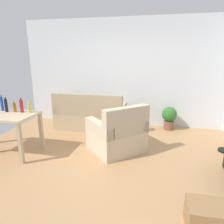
# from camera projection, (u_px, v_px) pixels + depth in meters

# --- Properties ---
(ground_plane) EXTENTS (5.20, 4.40, 0.02)m
(ground_plane) POSITION_uv_depth(u_px,v_px,m) (100.00, 161.00, 3.61)
(ground_plane) COLOR tan
(wall_rear) EXTENTS (5.20, 0.10, 2.70)m
(wall_rear) POSITION_uv_depth(u_px,v_px,m) (122.00, 73.00, 5.34)
(wall_rear) COLOR silver
(wall_rear) RESTS_ON ground_plane
(couch) EXTENTS (1.69, 0.84, 0.92)m
(couch) POSITION_uv_depth(u_px,v_px,m) (91.00, 116.00, 5.17)
(couch) COLOR tan
(couch) RESTS_ON ground_plane
(desk) EXTENTS (1.22, 0.73, 0.76)m
(desk) POSITION_uv_depth(u_px,v_px,m) (3.00, 119.00, 3.74)
(desk) COLOR #C6B28E
(desk) RESTS_ON ground_plane
(potted_plant) EXTENTS (0.36, 0.36, 0.57)m
(potted_plant) POSITION_uv_depth(u_px,v_px,m) (169.00, 117.00, 5.07)
(potted_plant) COLOR brown
(potted_plant) RESTS_ON ground_plane
(armchair) EXTENTS (1.23, 1.23, 0.92)m
(armchair) POSITION_uv_depth(u_px,v_px,m) (118.00, 135.00, 3.90)
(armchair) COLOR beige
(armchair) RESTS_ON ground_plane
(storage_box) EXTENTS (0.48, 0.34, 0.30)m
(storage_box) POSITION_uv_depth(u_px,v_px,m) (211.00, 218.00, 2.11)
(storage_box) COLOR olive
(storage_box) RESTS_ON ground_plane
(bottle_blue) EXTENTS (0.05, 0.05, 0.30)m
(bottle_blue) POSITION_uv_depth(u_px,v_px,m) (2.00, 104.00, 3.89)
(bottle_blue) COLOR #2347A3
(bottle_blue) RESTS_ON desk
(bottle_dark) EXTENTS (0.05, 0.05, 0.28)m
(bottle_dark) POSITION_uv_depth(u_px,v_px,m) (6.00, 105.00, 3.81)
(bottle_dark) COLOR black
(bottle_dark) RESTS_ON desk
(bottle_amber) EXTENTS (0.06, 0.06, 0.20)m
(bottle_amber) POSITION_uv_depth(u_px,v_px,m) (14.00, 107.00, 3.82)
(bottle_amber) COLOR #9E6019
(bottle_amber) RESTS_ON desk
(bottle_red) EXTENTS (0.06, 0.06, 0.27)m
(bottle_red) POSITION_uv_depth(u_px,v_px,m) (21.00, 106.00, 3.78)
(bottle_red) COLOR #AD2323
(bottle_red) RESTS_ON desk
(bottle_squat) EXTENTS (0.06, 0.06, 0.24)m
(bottle_squat) POSITION_uv_depth(u_px,v_px,m) (29.00, 107.00, 3.76)
(bottle_squat) COLOR #BCB24C
(bottle_squat) RESTS_ON desk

